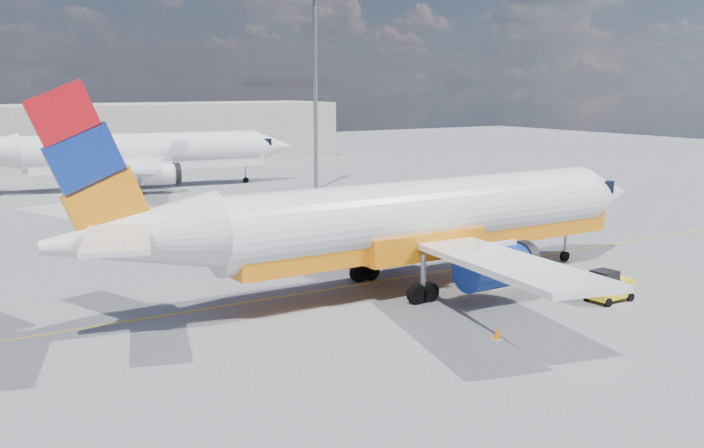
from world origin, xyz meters
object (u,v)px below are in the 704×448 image
main_jet (409,220)px  gse_tug (609,286)px  second_jet (133,153)px  traffic_cone (497,333)px

main_jet → gse_tug: 10.53m
main_jet → second_jet: size_ratio=1.01×
second_jet → traffic_cone: (-1.42, -56.33, -3.36)m
second_jet → traffic_cone: 56.45m
gse_tug → main_jet: bearing=130.0°
second_jet → gse_tug: bearing=-74.6°
second_jet → gse_tug: second_jet is taller
second_jet → traffic_cone: size_ratio=63.94×
main_jet → traffic_cone: (-1.74, -8.84, -3.39)m
second_jet → traffic_cone: second_jet is taller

